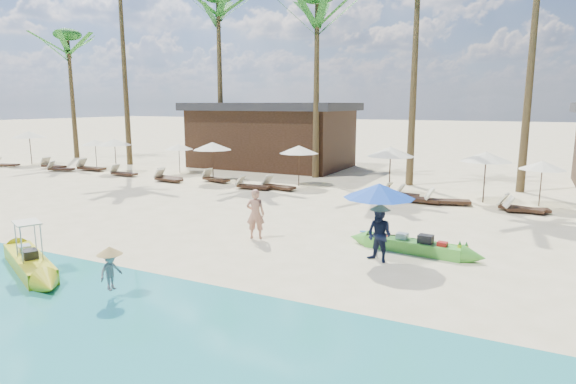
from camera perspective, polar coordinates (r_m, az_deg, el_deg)
The scene contains 37 objects.
ground at distance 14.27m, azimuth -7.01°, elevation -6.89°, with size 240.00×240.00×0.00m, color #FCE9BA.
wet_sand_strip at distance 10.73m, azimuth -22.26°, elevation -13.56°, with size 240.00×4.50×0.01m, color tan.
green_canoe at distance 14.40m, azimuth 14.60°, elevation -6.20°, with size 4.46×0.91×0.57m.
yellow_canoe at distance 14.12m, azimuth -28.32°, elevation -7.36°, with size 4.77×2.45×1.33m.
tourist at distance 15.24m, azimuth -3.88°, elevation -2.61°, with size 0.58×0.38×1.60m, color tan.
vendor_green at distance 13.22m, azimuth 10.77°, elevation -5.02°, with size 0.73×0.57×1.50m, color #141C37.
vendor_yellow at distance 11.36m, azimuth -20.26°, elevation -8.77°, with size 0.57×0.32×0.87m, color gray.
blue_umbrella at distance 13.30m, azimuth 10.75°, elevation 0.15°, with size 1.95×1.95×2.10m.
resort_parasol_0 at distance 38.70m, azimuth -28.34°, elevation 6.03°, with size 2.28×2.28×2.34m.
lounger_0_left at distance 38.08m, azimuth -30.52°, elevation 2.88°, with size 1.79×1.03×0.58m.
lounger_0_right at distance 35.61m, azimuth -26.16°, elevation 2.87°, with size 1.96×0.67×0.66m.
resort_parasol_1 at distance 34.79m, azimuth -21.90°, elevation 5.47°, with size 1.82×1.82×1.88m.
lounger_1_left at distance 33.94m, azimuth -25.46°, elevation 2.55°, with size 1.73×1.02×0.56m.
lounger_1_right at distance 33.40m, azimuth -22.43°, elevation 2.73°, with size 2.02×0.70×0.68m.
resort_parasol_2 at distance 31.88m, azimuth -19.87°, elevation 5.59°, with size 2.04×2.04×2.10m.
lounger_2_left at distance 30.26m, azimuth -19.01°, elevation 2.18°, with size 1.75×0.54×0.59m.
resort_parasol_3 at distance 30.42m, azimuth -12.81°, elevation 5.27°, with size 1.77×1.77×1.82m.
lounger_3_left at distance 27.27m, azimuth -14.15°, elevation 1.59°, with size 1.80×0.70×0.60m.
lounger_3_right at distance 27.93m, azimuth -14.10°, elevation 1.79°, with size 1.81×0.81×0.59m.
resort_parasol_4 at distance 26.67m, azimuth -8.96°, elevation 5.40°, with size 2.11×2.11×2.17m.
lounger_4_left at distance 26.75m, azimuth -8.69°, elevation 1.64°, with size 1.91×1.02×0.62m.
lounger_4_right at distance 24.19m, azimuth -4.34°, elevation 0.80°, with size 1.82×0.64×0.61m.
resort_parasol_5 at distance 24.95m, azimuth 1.30°, elevation 5.05°, with size 2.05×2.05×2.11m.
lounger_5_left at distance 24.06m, azimuth -1.30°, elevation 0.78°, with size 1.88×0.89×0.61m.
resort_parasol_6 at distance 22.66m, azimuth 12.06°, elevation 4.70°, with size 2.22×2.22×2.29m.
lounger_6_left at distance 22.74m, azimuth 13.00°, elevation -0.10°, with size 1.70×0.76×0.56m.
lounger_6_right at distance 21.56m, azimuth 14.80°, elevation -0.64°, with size 2.02×0.72×0.67m.
resort_parasol_7 at distance 22.31m, azimuth 22.43°, elevation 3.90°, with size 2.16×2.16×2.22m.
lounger_7_left at distance 21.46m, azimuth 18.11°, elevation -0.89°, with size 1.97×1.06×0.64m.
lounger_7_right at distance 21.04m, azimuth 26.20°, elevation -1.73°, with size 1.77×0.94×0.57m.
resort_parasol_8 at distance 22.49m, azimuth 27.94°, elevation 2.81°, with size 1.86×1.86×1.92m.
lounger_8_left at distance 21.16m, azimuth 25.67°, elevation -1.60°, with size 1.85×0.94×0.60m.
palm_0 at distance 42.08m, azimuth -24.55°, elevation 14.79°, with size 2.08×2.08×9.90m.
palm_1 at distance 36.35m, azimuth -19.24°, elevation 20.29°, with size 2.08×2.08×13.60m.
palm_2 at distance 32.36m, azimuth -8.25°, elevation 19.10°, with size 2.08×2.08×11.33m.
palm_3 at distance 28.19m, azimuth 3.46°, elevation 19.26°, with size 2.08×2.08×10.52m.
pavilion_west at distance 32.84m, azimuth -1.97°, elevation 6.83°, with size 10.80×6.60×4.30m.
Camera 1 is at (7.56, -11.35, 4.22)m, focal length 30.00 mm.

